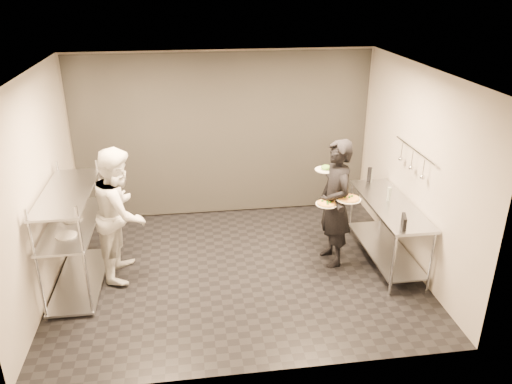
{
  "coord_description": "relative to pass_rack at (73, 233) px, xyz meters",
  "views": [
    {
      "loc": [
        -0.59,
        -6.04,
        3.87
      ],
      "look_at": [
        0.3,
        0.25,
        1.1
      ],
      "focal_mm": 35.0,
      "sensor_mm": 36.0,
      "label": 1
    }
  ],
  "objects": [
    {
      "name": "salad_plate",
      "position": [
        3.48,
        0.41,
        0.56
      ],
      "size": [
        0.31,
        0.31,
        0.07
      ],
      "color": "silver",
      "rests_on": "waiter"
    },
    {
      "name": "utensil_rail",
      "position": [
        4.58,
        0.0,
        0.78
      ],
      "size": [
        0.07,
        1.2,
        0.31
      ],
      "color": "#B6B9BE",
      "rests_on": "room_shell"
    },
    {
      "name": "pizza_plate_far",
      "position": [
        3.66,
        -0.14,
        0.33
      ],
      "size": [
        0.34,
        0.34,
        0.05
      ],
      "color": "silver",
      "rests_on": "waiter"
    },
    {
      "name": "pass_rack",
      "position": [
        0.0,
        0.0,
        0.0
      ],
      "size": [
        0.6,
        1.6,
        1.5
      ],
      "color": "#B6B9BE",
      "rests_on": "ground"
    },
    {
      "name": "bottle_green",
      "position": [
        4.31,
        0.8,
        0.26
      ],
      "size": [
        0.06,
        0.06,
        0.22
      ],
      "primitive_type": "cylinder",
      "color": "#93A094",
      "rests_on": "prep_counter"
    },
    {
      "name": "room_shell",
      "position": [
        2.15,
        1.18,
        0.63
      ],
      "size": [
        5.0,
        4.0,
        2.8
      ],
      "color": "black",
      "rests_on": "ground"
    },
    {
      "name": "prep_counter",
      "position": [
        4.33,
        0.0,
        -0.14
      ],
      "size": [
        0.6,
        1.8,
        0.92
      ],
      "color": "#B6B9BE",
      "rests_on": "ground"
    },
    {
      "name": "bottle_clear",
      "position": [
        4.34,
        0.11,
        0.25
      ],
      "size": [
        0.06,
        0.06,
        0.2
      ],
      "primitive_type": "cylinder",
      "color": "#93A094",
      "rests_on": "prep_counter"
    },
    {
      "name": "bottle_dark",
      "position": [
        4.3,
        0.8,
        0.27
      ],
      "size": [
        0.07,
        0.07,
        0.24
      ],
      "primitive_type": "cylinder",
      "color": "black",
      "rests_on": "prep_counter"
    },
    {
      "name": "pos_monitor",
      "position": [
        4.21,
        -0.72,
        0.23
      ],
      "size": [
        0.11,
        0.22,
        0.16
      ],
      "primitive_type": "cube",
      "rotation": [
        0.0,
        0.0,
        -0.31
      ],
      "color": "black",
      "rests_on": "prep_counter"
    },
    {
      "name": "waiter",
      "position": [
        3.55,
        0.09,
        0.16
      ],
      "size": [
        0.52,
        0.72,
        1.85
      ],
      "primitive_type": "imported",
      "rotation": [
        0.0,
        0.0,
        -1.45
      ],
      "color": "black",
      "rests_on": "ground"
    },
    {
      "name": "chef",
      "position": [
        0.6,
        0.22,
        0.15
      ],
      "size": [
        0.77,
        0.95,
        1.84
      ],
      "primitive_type": "imported",
      "rotation": [
        0.0,
        0.0,
        1.49
      ],
      "color": "white",
      "rests_on": "ground"
    },
    {
      "name": "pizza_plate_near",
      "position": [
        3.38,
        -0.08,
        0.24
      ],
      "size": [
        0.3,
        0.3,
        0.05
      ],
      "color": "silver",
      "rests_on": "waiter"
    }
  ]
}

